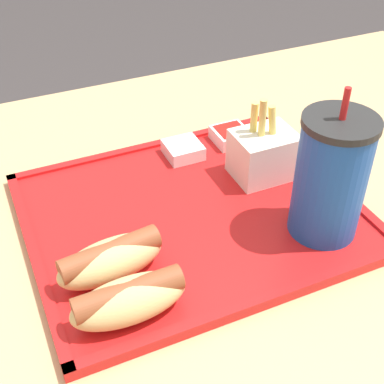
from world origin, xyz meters
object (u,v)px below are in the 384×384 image
(sauce_cup_mayo, at_px, (183,149))
(soda_cup, at_px, (331,177))
(fries_carton, at_px, (263,153))
(hot_dog_far, at_px, (129,299))
(hot_dog_near, at_px, (111,259))
(sauce_cup_ketchup, at_px, (231,135))

(sauce_cup_mayo, bearing_deg, soda_cup, 113.01)
(fries_carton, xyz_separation_m, sauce_cup_mayo, (0.08, -0.08, -0.02))
(soda_cup, bearing_deg, hot_dog_far, 7.44)
(fries_carton, relative_size, sauce_cup_mayo, 2.35)
(hot_dog_near, bearing_deg, sauce_cup_ketchup, -141.88)
(hot_dog_far, height_order, sauce_cup_mayo, hot_dog_far)
(soda_cup, distance_m, hot_dog_far, 0.25)
(sauce_cup_mayo, relative_size, sauce_cup_ketchup, 1.00)
(hot_dog_near, bearing_deg, fries_carton, -157.91)
(soda_cup, distance_m, fries_carton, 0.13)
(fries_carton, relative_size, sauce_cup_ketchup, 2.35)
(hot_dog_far, xyz_separation_m, sauce_cup_ketchup, (-0.24, -0.25, -0.01))
(hot_dog_far, xyz_separation_m, hot_dog_near, (0.00, -0.06, 0.00))
(hot_dog_far, bearing_deg, soda_cup, -172.56)
(soda_cup, distance_m, hot_dog_near, 0.25)
(hot_dog_far, height_order, sauce_cup_ketchup, hot_dog_far)
(soda_cup, relative_size, hot_dog_far, 1.55)
(hot_dog_near, bearing_deg, soda_cup, 173.82)
(soda_cup, height_order, hot_dog_near, soda_cup)
(soda_cup, bearing_deg, sauce_cup_mayo, -66.99)
(soda_cup, relative_size, sauce_cup_mayo, 3.75)
(hot_dog_far, bearing_deg, fries_carton, -146.79)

